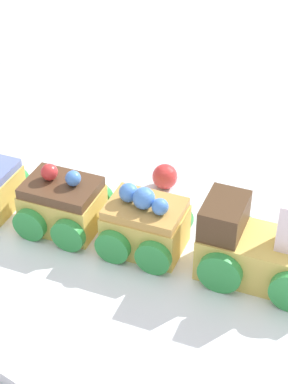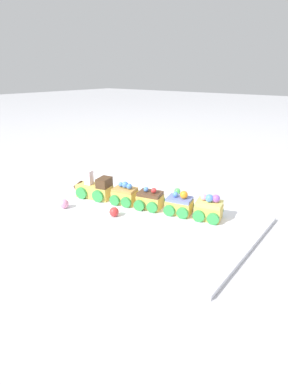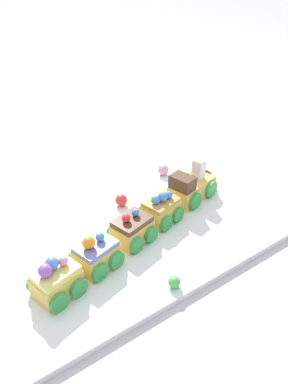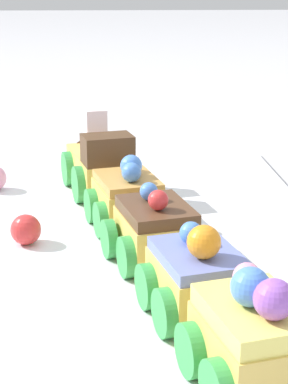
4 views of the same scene
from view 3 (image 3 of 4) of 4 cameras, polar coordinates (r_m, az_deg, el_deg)
ground_plane at (r=0.75m, az=-1.62°, el=-5.71°), size 10.00×10.00×0.00m
display_board at (r=0.74m, az=-1.63°, el=-5.35°), size 0.67×0.39×0.01m
cake_train_locomotive at (r=0.82m, az=7.68°, el=1.00°), size 0.14×0.09×0.08m
cake_car_caramel at (r=0.74m, az=2.56°, el=-2.70°), size 0.08×0.08×0.07m
cake_car_chocolate at (r=0.69m, az=-1.84°, el=-5.76°), size 0.08×0.08×0.06m
cake_car_blueberry at (r=0.64m, az=-7.34°, el=-9.41°), size 0.08×0.08×0.07m
cake_car_lemon at (r=0.61m, az=-13.25°, el=-12.99°), size 0.08×0.08×0.07m
gumball_green at (r=0.61m, az=4.63°, el=-13.51°), size 0.02×0.02×0.02m
gumball_red at (r=0.79m, az=-3.50°, el=-1.24°), size 0.03×0.03×0.03m
gumball_pink at (r=0.89m, az=2.96°, el=3.41°), size 0.03×0.03×0.03m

